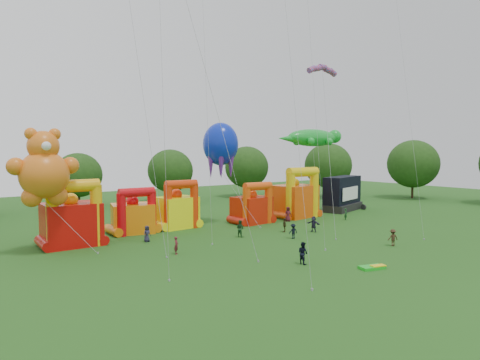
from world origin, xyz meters
TOP-DOWN VIEW (x-y plane):
  - ground at (0.00, 0.00)m, footprint 160.00×160.00m
  - tree_ring at (-1.14, 0.60)m, footprint 120.14×122.21m
  - bouncy_castle_0 at (-16.32, 26.39)m, footprint 5.24×4.22m
  - bouncy_castle_1 at (-8.93, 29.20)m, footprint 5.29×4.61m
  - bouncy_castle_2 at (-3.35, 29.25)m, footprint 4.86×4.06m
  - bouncy_castle_3 at (6.17, 26.69)m, footprint 5.00×4.25m
  - bouncy_castle_4 at (14.24, 27.28)m, footprint 6.45×5.51m
  - stage_trailer at (24.80, 28.01)m, footprint 9.02×5.66m
  - teddy_bear_kite at (-18.50, 23.89)m, footprint 6.98×4.97m
  - gecko_kite at (18.34, 28.00)m, footprint 12.38×4.62m
  - octopus_kite at (3.13, 27.76)m, footprint 4.54×8.01m
  - parafoil_kites at (-2.63, 15.68)m, footprint 26.70×13.37m
  - diamond_kites at (-0.88, 13.90)m, footprint 30.87×22.42m
  - folded_kite_bundle at (1.09, 4.01)m, footprint 2.18×1.47m
  - spectator_0 at (-9.57, 23.87)m, footprint 0.92×0.70m
  - spectator_1 at (-9.48, 17.40)m, footprint 0.65×0.71m
  - spectator_2 at (-0.27, 20.40)m, footprint 0.94×1.07m
  - spectator_3 at (3.86, 16.40)m, footprint 1.10×0.72m
  - spectator_4 at (5.52, 19.71)m, footprint 0.87×0.99m
  - spectator_5 at (8.30, 17.81)m, footprint 1.12×1.78m
  - spectator_6 at (10.77, 25.00)m, footprint 1.09×0.85m
  - spectator_7 at (17.89, 21.32)m, footprint 0.69×0.61m
  - spectator_8 at (-2.42, 8.31)m, footprint 0.71×0.91m
  - spectator_9 at (9.49, 8.09)m, footprint 1.24×0.96m

SIDE VIEW (x-z plane):
  - ground at x=0.00m, z-range 0.00..0.00m
  - folded_kite_bundle at x=1.09m, z-range -0.02..0.29m
  - spectator_7 at x=17.89m, z-range 0.00..1.59m
  - spectator_3 at x=3.86m, z-range 0.00..1.60m
  - spectator_4 at x=5.52m, z-range 0.00..1.61m
  - spectator_1 at x=-9.48m, z-range 0.00..1.62m
  - spectator_9 at x=9.49m, z-range 0.00..1.68m
  - spectator_0 at x=-9.57m, z-range 0.00..1.69m
  - spectator_5 at x=8.30m, z-range 0.00..1.83m
  - spectator_2 at x=-0.27m, z-range 0.00..1.85m
  - spectator_8 at x=-2.42m, z-range 0.00..1.85m
  - spectator_6 at x=10.77m, z-range 0.00..1.97m
  - bouncy_castle_1 at x=-8.93m, z-range -0.61..4.66m
  - bouncy_castle_3 at x=6.17m, z-range -0.63..4.76m
  - bouncy_castle_2 at x=-3.35m, z-range -0.69..5.21m
  - bouncy_castle_0 at x=-16.32m, z-range -0.80..5.84m
  - stage_trailer at x=24.80m, z-range -0.10..5.28m
  - bouncy_castle_4 at x=14.24m, z-range -0.87..6.22m
  - teddy_bear_kite at x=-18.50m, z-range 0.20..11.73m
  - tree_ring at x=-1.14m, z-range 0.22..12.30m
  - octopus_kite at x=3.13m, z-range 0.66..13.71m
  - gecko_kite at x=18.34m, z-range 3.11..15.78m
  - parafoil_kites at x=-2.63m, z-range -2.03..26.91m
  - diamond_kites at x=-0.88m, z-range -3.75..37.80m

